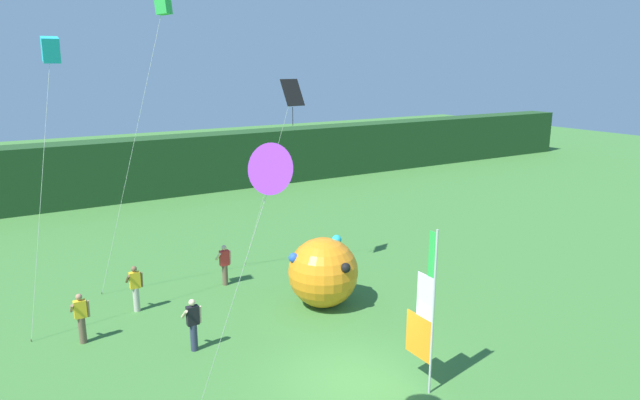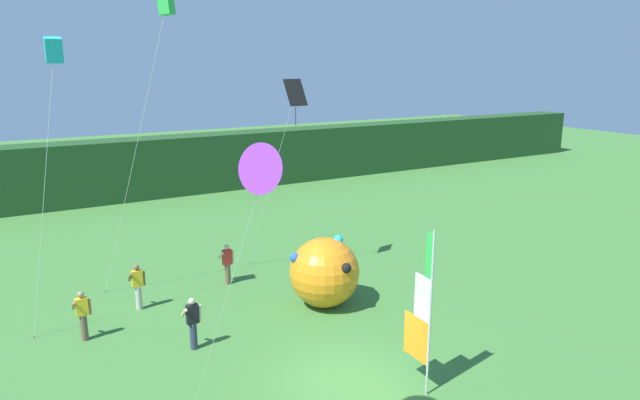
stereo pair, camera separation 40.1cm
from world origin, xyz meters
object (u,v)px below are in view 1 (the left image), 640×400
object	(u,v)px
person_mid_field	(225,264)
kite_purple_delta_1	(274,170)
kite_green_box_3	(163,7)
person_near_banner	(135,287)
banner_flag	(425,313)
person_far_left	(193,323)
person_far_right	(81,317)
kite_cyan_box_2	(50,51)
kite_black_diamond_0	(291,100)
inflatable_balloon	(323,272)

from	to	relation	value
person_mid_field	kite_purple_delta_1	distance (m)	12.79
person_mid_field	kite_green_box_3	bearing A→B (deg)	179.63
kite_green_box_3	person_near_banner	bearing A→B (deg)	-159.72
person_near_banner	kite_purple_delta_1	size ratio (longest dim) A/B	0.23
banner_flag	person_far_left	xyz separation A→B (m)	(-4.58, 5.14, -1.28)
person_far_right	kite_cyan_box_2	xyz separation A→B (m)	(0.10, 1.09, 7.98)
kite_black_diamond_0	kite_green_box_3	xyz separation A→B (m)	(-4.51, 0.58, 3.16)
person_far_left	kite_purple_delta_1	distance (m)	8.77
person_far_left	kite_cyan_box_2	bearing A→B (deg)	129.12
person_near_banner	person_far_left	bearing A→B (deg)	-77.62
person_mid_field	kite_purple_delta_1	world-z (taller)	kite_purple_delta_1
inflatable_balloon	kite_cyan_box_2	xyz separation A→B (m)	(-7.79, 2.60, 7.59)
person_mid_field	kite_green_box_3	world-z (taller)	kite_green_box_3
kite_green_box_3	person_far_right	bearing A→B (deg)	-150.65
kite_purple_delta_1	person_far_left	bearing A→B (deg)	86.27
person_far_right	banner_flag	bearing A→B (deg)	-45.01
person_mid_field	kite_purple_delta_1	size ratio (longest dim) A/B	0.23
kite_black_diamond_0	kite_green_box_3	size ratio (longest dim) A/B	0.74
person_far_right	inflatable_balloon	bearing A→B (deg)	-10.81
inflatable_balloon	kite_cyan_box_2	bearing A→B (deg)	161.57
kite_green_box_3	person_mid_field	bearing A→B (deg)	-0.37
person_far_right	kite_green_box_3	bearing A→B (deg)	29.35
person_mid_field	person_far_right	xyz separation A→B (m)	(-5.58, -2.12, -0.00)
person_near_banner	inflatable_balloon	world-z (taller)	inflatable_balloon
person_mid_field	kite_cyan_box_2	xyz separation A→B (m)	(-5.48, -1.02, 7.98)
person_mid_field	kite_green_box_3	xyz separation A→B (m)	(-1.79, 0.01, 9.45)
person_far_right	inflatable_balloon	xyz separation A→B (m)	(7.89, -1.51, 0.39)
person_near_banner	inflatable_balloon	distance (m)	6.61
person_far_right	kite_green_box_3	world-z (taller)	kite_green_box_3
banner_flag	kite_cyan_box_2	distance (m)	13.04
kite_green_box_3	kite_black_diamond_0	bearing A→B (deg)	-7.31
person_mid_field	kite_cyan_box_2	distance (m)	9.73
person_near_banner	kite_cyan_box_2	world-z (taller)	kite_cyan_box_2
person_far_left	kite_cyan_box_2	world-z (taller)	kite_cyan_box_2
inflatable_balloon	kite_green_box_3	bearing A→B (deg)	138.49
person_mid_field	kite_black_diamond_0	bearing A→B (deg)	-11.78
banner_flag	kite_green_box_3	size ratio (longest dim) A/B	0.42
kite_black_diamond_0	person_mid_field	bearing A→B (deg)	168.22
person_near_banner	inflatable_balloon	xyz separation A→B (m)	(5.89, -2.98, 0.37)
kite_black_diamond_0	kite_purple_delta_1	bearing A→B (deg)	-119.65
person_far_left	kite_purple_delta_1	bearing A→B (deg)	-93.73
kite_cyan_box_2	kite_green_box_3	size ratio (longest dim) A/B	0.86
inflatable_balloon	person_far_left	bearing A→B (deg)	-171.54
kite_purple_delta_1	banner_flag	bearing A→B (deg)	15.89
person_far_right	kite_black_diamond_0	world-z (taller)	kite_black_diamond_0
person_far_right	kite_purple_delta_1	xyz separation A→B (m)	(2.39, -8.82, 5.82)
kite_black_diamond_0	kite_purple_delta_1	xyz separation A→B (m)	(-5.90, -10.37, -0.47)
inflatable_balloon	kite_black_diamond_0	world-z (taller)	kite_black_diamond_0
kite_black_diamond_0	inflatable_balloon	bearing A→B (deg)	-97.61
person_far_left	kite_green_box_3	bearing A→B (deg)	77.63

